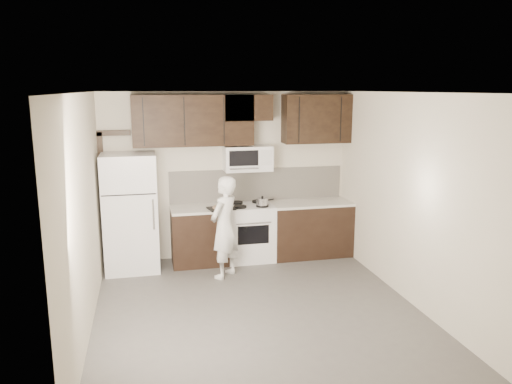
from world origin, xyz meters
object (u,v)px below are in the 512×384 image
object	(u,v)px
microwave	(248,158)
refrigerator	(131,213)
stove	(249,232)
person	(224,227)

from	to	relation	value
microwave	refrigerator	xyz separation A→B (m)	(-1.85, -0.17, -0.75)
refrigerator	microwave	bearing A→B (deg)	5.15
stove	refrigerator	bearing A→B (deg)	-178.49
person	stove	bearing A→B (deg)	-175.12
stove	microwave	xyz separation A→B (m)	(-0.00, 0.12, 1.19)
stove	refrigerator	distance (m)	1.90
refrigerator	person	world-z (taller)	refrigerator
refrigerator	person	bearing A→B (deg)	-25.01
stove	person	distance (m)	0.90
stove	microwave	distance (m)	1.20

